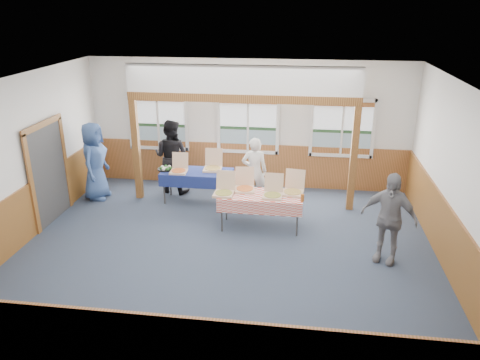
{
  "coord_description": "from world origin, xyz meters",
  "views": [
    {
      "loc": [
        1.33,
        -7.77,
        4.48
      ],
      "look_at": [
        0.14,
        1.0,
        1.08
      ],
      "focal_mm": 35.0,
      "sensor_mm": 36.0,
      "label": 1
    }
  ],
  "objects_px": {
    "woman_black": "(171,156)",
    "person_grey": "(389,218)",
    "man_blue": "(95,161)",
    "table_right": "(261,197)",
    "table_left": "(197,174)",
    "woman_white": "(254,171)"
  },
  "relations": [
    {
      "from": "woman_black",
      "to": "person_grey",
      "type": "xyz_separation_m",
      "value": [
        4.75,
        -2.74,
        -0.06
      ]
    },
    {
      "from": "woman_black",
      "to": "man_blue",
      "type": "xyz_separation_m",
      "value": [
        -1.69,
        -0.65,
        0.02
      ]
    },
    {
      "from": "table_right",
      "to": "table_left",
      "type": "bearing_deg",
      "value": 119.87
    },
    {
      "from": "table_left",
      "to": "person_grey",
      "type": "xyz_separation_m",
      "value": [
        4.0,
        -2.21,
        0.16
      ]
    },
    {
      "from": "man_blue",
      "to": "table_right",
      "type": "bearing_deg",
      "value": -105.24
    },
    {
      "from": "table_left",
      "to": "woman_white",
      "type": "xyz_separation_m",
      "value": [
        1.35,
        0.03,
        0.11
      ]
    },
    {
      "from": "table_right",
      "to": "woman_black",
      "type": "height_order",
      "value": "woman_black"
    },
    {
      "from": "table_left",
      "to": "person_grey",
      "type": "bearing_deg",
      "value": -34.68
    },
    {
      "from": "woman_white",
      "to": "man_blue",
      "type": "xyz_separation_m",
      "value": [
        -3.79,
        -0.14,
        0.13
      ]
    },
    {
      "from": "table_right",
      "to": "man_blue",
      "type": "distance_m",
      "value": 4.2
    },
    {
      "from": "person_grey",
      "to": "table_right",
      "type": "bearing_deg",
      "value": -179.0
    },
    {
      "from": "table_left",
      "to": "person_grey",
      "type": "distance_m",
      "value": 4.57
    },
    {
      "from": "table_right",
      "to": "person_grey",
      "type": "distance_m",
      "value": 2.6
    },
    {
      "from": "woman_white",
      "to": "person_grey",
      "type": "xyz_separation_m",
      "value": [
        2.65,
        -2.23,
        0.05
      ]
    },
    {
      "from": "person_grey",
      "to": "man_blue",
      "type": "bearing_deg",
      "value": -173.92
    },
    {
      "from": "man_blue",
      "to": "person_grey",
      "type": "xyz_separation_m",
      "value": [
        6.44,
        -2.09,
        -0.08
      ]
    },
    {
      "from": "man_blue",
      "to": "table_left",
      "type": "bearing_deg",
      "value": -87.65
    },
    {
      "from": "table_right",
      "to": "person_grey",
      "type": "relative_size",
      "value": 1.1
    },
    {
      "from": "woman_white",
      "to": "man_blue",
      "type": "height_order",
      "value": "man_blue"
    },
    {
      "from": "woman_white",
      "to": "table_right",
      "type": "bearing_deg",
      "value": 95.2
    },
    {
      "from": "woman_white",
      "to": "woman_black",
      "type": "bearing_deg",
      "value": -20.64
    },
    {
      "from": "man_blue",
      "to": "woman_black",
      "type": "bearing_deg",
      "value": -69.26
    }
  ]
}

